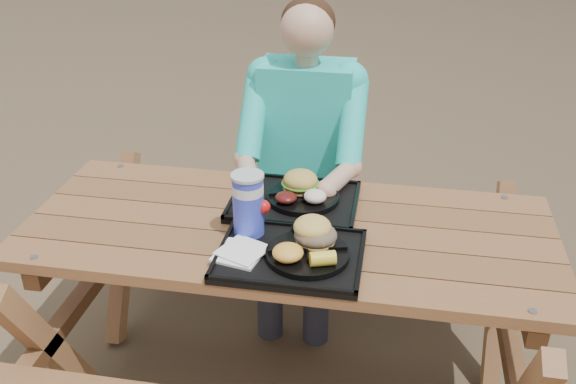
# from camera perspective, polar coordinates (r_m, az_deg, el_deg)

# --- Properties ---
(picnic_table) EXTENTS (1.80, 1.49, 0.75)m
(picnic_table) POSITION_cam_1_polar(r_m,az_deg,el_deg) (2.40, 0.00, -10.70)
(picnic_table) COLOR #999999
(picnic_table) RESTS_ON ground
(tray_near) EXTENTS (0.45, 0.35, 0.02)m
(tray_near) POSITION_cam_1_polar(r_m,az_deg,el_deg) (2.01, 0.20, -5.78)
(tray_near) COLOR black
(tray_near) RESTS_ON picnic_table
(tray_far) EXTENTS (0.45, 0.35, 0.02)m
(tray_far) POSITION_cam_1_polar(r_m,az_deg,el_deg) (2.31, 0.57, -0.95)
(tray_far) COLOR black
(tray_far) RESTS_ON picnic_table
(plate_near) EXTENTS (0.26, 0.26, 0.02)m
(plate_near) POSITION_cam_1_polar(r_m,az_deg,el_deg) (1.99, 1.75, -5.53)
(plate_near) COLOR black
(plate_near) RESTS_ON tray_near
(plate_far) EXTENTS (0.26, 0.26, 0.02)m
(plate_far) POSITION_cam_1_polar(r_m,az_deg,el_deg) (2.30, 1.35, -0.46)
(plate_far) COLOR black
(plate_far) RESTS_ON tray_far
(napkin_stack) EXTENTS (0.16, 0.16, 0.02)m
(napkin_stack) POSITION_cam_1_polar(r_m,az_deg,el_deg) (2.00, -4.36, -5.41)
(napkin_stack) COLOR white
(napkin_stack) RESTS_ON tray_near
(soda_cup) EXTENTS (0.10, 0.10, 0.20)m
(soda_cup) POSITION_cam_1_polar(r_m,az_deg,el_deg) (2.06, -3.55, -1.20)
(soda_cup) COLOR #1B2DD0
(soda_cup) RESTS_ON tray_near
(condiment_bbq) EXTENTS (0.04, 0.04, 0.03)m
(condiment_bbq) POSITION_cam_1_polar(r_m,az_deg,el_deg) (2.09, 0.88, -3.48)
(condiment_bbq) COLOR black
(condiment_bbq) RESTS_ON tray_near
(condiment_mustard) EXTENTS (0.05, 0.05, 0.03)m
(condiment_mustard) POSITION_cam_1_polar(r_m,az_deg,el_deg) (2.09, 2.65, -3.51)
(condiment_mustard) COLOR orange
(condiment_mustard) RESTS_ON tray_near
(sandwich) EXTENTS (0.13, 0.13, 0.13)m
(sandwich) POSITION_cam_1_polar(r_m,az_deg,el_deg) (1.99, 2.49, -2.91)
(sandwich) COLOR #EBBC53
(sandwich) RESTS_ON plate_near
(mac_cheese) EXTENTS (0.09, 0.09, 0.05)m
(mac_cheese) POSITION_cam_1_polar(r_m,az_deg,el_deg) (1.93, -0.01, -5.41)
(mac_cheese) COLOR #FFBA43
(mac_cheese) RESTS_ON plate_near
(corn_cob) EXTENTS (0.10, 0.10, 0.04)m
(corn_cob) POSITION_cam_1_polar(r_m,az_deg,el_deg) (1.91, 3.11, -5.92)
(corn_cob) COLOR yellow
(corn_cob) RESTS_ON plate_near
(cutlery_far) EXTENTS (0.05, 0.15, 0.01)m
(cutlery_far) POSITION_cam_1_polar(r_m,az_deg,el_deg) (2.34, -3.36, -0.18)
(cutlery_far) COLOR black
(cutlery_far) RESTS_ON tray_far
(burger) EXTENTS (0.13, 0.13, 0.11)m
(burger) POSITION_cam_1_polar(r_m,az_deg,el_deg) (2.31, 1.11, 1.47)
(burger) COLOR gold
(burger) RESTS_ON plate_far
(baked_beans) EXTENTS (0.08, 0.08, 0.03)m
(baked_beans) POSITION_cam_1_polar(r_m,az_deg,el_deg) (2.24, -0.18, -0.49)
(baked_beans) COLOR #561311
(baked_beans) RESTS_ON plate_far
(potato_salad) EXTENTS (0.08, 0.08, 0.04)m
(potato_salad) POSITION_cam_1_polar(r_m,az_deg,el_deg) (2.24, 2.42, -0.38)
(potato_salad) COLOR white
(potato_salad) RESTS_ON plate_far
(diner) EXTENTS (0.48, 0.84, 1.28)m
(diner) POSITION_cam_1_polar(r_m,az_deg,el_deg) (2.78, 1.54, 1.54)
(diner) COLOR teal
(diner) RESTS_ON ground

